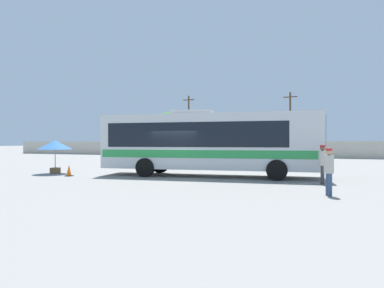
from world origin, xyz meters
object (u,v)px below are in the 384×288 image
Objects in this scene: coach_bus_silver_green at (206,141)px; attendant_by_bus_door at (323,162)px; passenger_waiting_on_apron at (329,169)px; roadside_tree_midleft at (237,126)px; traffic_cone_on_apron at (69,171)px; vendor_umbrella_near_gate_blue at (55,146)px; parked_car_leftmost_grey at (171,151)px; utility_pole_far at (290,123)px; parked_car_second_red at (215,152)px; utility_pole_near at (189,124)px; roadside_tree_left at (168,124)px.

attendant_by_bus_door is at bearing -13.55° from coach_bus_silver_green.
coach_bus_silver_green is 7.26× the size of passenger_waiting_on_apron.
traffic_cone_on_apron is at bearing -92.92° from roadside_tree_midleft.
passenger_waiting_on_apron is at bearing -11.26° from vendor_umbrella_near_gate_blue.
passenger_waiting_on_apron is at bearing -9.07° from traffic_cone_on_apron.
utility_pole_far is (14.32, 6.19, 3.65)m from parked_car_leftmost_grey.
traffic_cone_on_apron is (-7.20, -2.71, -1.66)m from coach_bus_silver_green.
attendant_by_bus_door is (6.04, -1.46, -0.96)m from coach_bus_silver_green.
coach_bus_silver_green is 27.47m from utility_pole_far.
roadside_tree_midleft is at bearing 108.11° from passenger_waiting_on_apron.
utility_pole_far is 13.20× the size of traffic_cone_on_apron.
parked_car_second_red is 23.57m from traffic_cone_on_apron.
utility_pole_near is (-3.33, 30.54, 2.96)m from vendor_umbrella_near_gate_blue.
utility_pole_near reaches higher than coach_bus_silver_green.
passenger_waiting_on_apron reaches higher than parked_car_leftmost_grey.
passenger_waiting_on_apron is at bearing -56.38° from roadside_tree_left.
roadside_tree_left is at bearing -178.95° from utility_pole_far.
utility_pole_near is 1.47× the size of roadside_tree_midleft.
roadside_tree_left is 1.05× the size of roadside_tree_midleft.
roadside_tree_left is (-14.93, 26.92, 2.66)m from coach_bus_silver_green.
roadside_tree_midleft is at bearing 87.08° from traffic_cone_on_apron.
roadside_tree_left reaches higher than parked_car_second_red.
coach_bus_silver_green is 31.46m from roadside_tree_midleft.
roadside_tree_left is (-2.56, -1.80, -0.03)m from utility_pole_near.
vendor_umbrella_near_gate_blue is (-15.24, 3.03, 0.74)m from passenger_waiting_on_apron.
utility_pole_far is 8.79m from roadside_tree_midleft.
roadside_tree_midleft is (-11.53, 32.34, 3.34)m from attendant_by_bus_door.
passenger_waiting_on_apron reaches higher than traffic_cone_on_apron.
utility_pole_far reaches higher than roadside_tree_left.
passenger_waiting_on_apron is 2.62× the size of traffic_cone_on_apron.
roadside_tree_midleft reaches higher than traffic_cone_on_apron.
passenger_waiting_on_apron is 0.40× the size of parked_car_leftmost_grey.
roadside_tree_left is at bearing 123.62° from passenger_waiting_on_apron.
parked_car_second_red is 0.73× the size of roadside_tree_left.
utility_pole_far is at bearing -24.48° from roadside_tree_midleft.
attendant_by_bus_door is 0.38× the size of parked_car_second_red.
parked_car_leftmost_grey is 24.21m from traffic_cone_on_apron.
passenger_waiting_on_apron is 15.55m from vendor_umbrella_near_gate_blue.
passenger_waiting_on_apron is 38.33m from roadside_tree_left.
roadside_tree_midleft is at bearing 17.43° from utility_pole_near.
attendant_by_bus_door is at bearing -61.89° from parked_car_second_red.
parked_car_second_red is at bearing -142.51° from utility_pole_far.
parked_car_leftmost_grey is 7.69m from roadside_tree_left.
coach_bus_silver_green is at bearing -79.93° from roadside_tree_midleft.
roadside_tree_left is at bearing 126.46° from attendant_by_bus_door.
parked_car_leftmost_grey is 6.60× the size of traffic_cone_on_apron.
attendant_by_bus_door is at bearing 1.38° from vendor_umbrella_near_gate_blue.
attendant_by_bus_door is 3.40m from passenger_waiting_on_apron.
vendor_umbrella_near_gate_blue is at bearing -111.68° from utility_pole_far.
traffic_cone_on_apron is at bearing -159.36° from coach_bus_silver_green.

